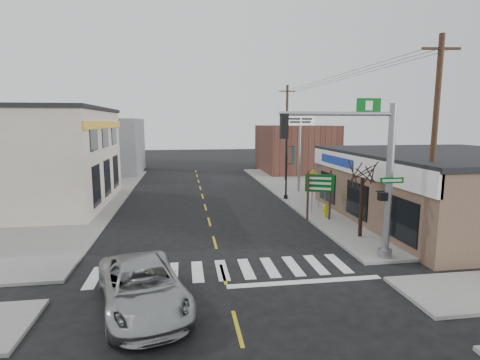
{
  "coord_description": "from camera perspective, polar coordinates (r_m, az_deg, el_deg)",
  "views": [
    {
      "loc": [
        -1.45,
        -14.06,
        5.96
      ],
      "look_at": [
        1.62,
        6.22,
        2.8
      ],
      "focal_mm": 28.0,
      "sensor_mm": 36.0,
      "label": 1
    }
  ],
  "objects": [
    {
      "name": "suv",
      "position": [
        12.87,
        -14.63,
        -15.44
      ],
      "size": [
        3.74,
        5.83,
        1.49
      ],
      "primitive_type": "imported",
      "rotation": [
        0.0,
        0.0,
        0.25
      ],
      "color": "#9C9FA1",
      "rests_on": "ground"
    },
    {
      "name": "shrub_front",
      "position": [
        20.39,
        22.84,
        -7.31
      ],
      "size": [
        1.14,
        1.14,
        0.85
      ],
      "primitive_type": "ellipsoid",
      "color": "#19381D",
      "rests_on": "sidewalk_right"
    },
    {
      "name": "crosswalk",
      "position": [
        15.71,
        -2.75,
        -13.53
      ],
      "size": [
        11.0,
        2.2,
        0.01
      ],
      "primitive_type": "cube",
      "color": "silver",
      "rests_on": "ground"
    },
    {
      "name": "utility_pole_far",
      "position": [
        38.24,
        7.12,
        7.27
      ],
      "size": [
        1.65,
        0.25,
        9.51
      ],
      "rotation": [
        0.0,
        0.0,
        0.03
      ],
      "color": "#483420",
      "rests_on": "sidewalk_right"
    },
    {
      "name": "lamp_post",
      "position": [
        28.76,
        7.21,
        2.91
      ],
      "size": [
        0.66,
        0.51,
        5.05
      ],
      "rotation": [
        0.0,
        0.0,
        -0.25
      ],
      "color": "black",
      "rests_on": "sidewalk_right"
    },
    {
      "name": "ground",
      "position": [
        15.34,
        -2.59,
        -14.11
      ],
      "size": [
        140.0,
        140.0,
        0.0
      ],
      "primitive_type": "plane",
      "color": "black",
      "rests_on": "ground"
    },
    {
      "name": "thrift_store",
      "position": [
        25.93,
        29.5,
        -1.17
      ],
      "size": [
        12.0,
        14.0,
        4.0
      ],
      "primitive_type": "cube",
      "color": "brown",
      "rests_on": "ground"
    },
    {
      "name": "bldg_distant_left",
      "position": [
        47.12,
        -20.36,
        4.86
      ],
      "size": [
        9.0,
        10.0,
        6.4
      ],
      "primitive_type": "cube",
      "color": "slate",
      "rests_on": "ground"
    },
    {
      "name": "left_building",
      "position": [
        30.45,
        -30.9,
        2.69
      ],
      "size": [
        12.0,
        12.0,
        6.8
      ],
      "primitive_type": "cube",
      "color": "#BAAD9B",
      "rests_on": "ground"
    },
    {
      "name": "guide_sign",
      "position": [
        22.82,
        12.01,
        -1.27
      ],
      "size": [
        1.72,
        0.14,
        3.0
      ],
      "rotation": [
        0.0,
        0.0,
        -0.41
      ],
      "color": "#422B1F",
      "rests_on": "sidewalk_right"
    },
    {
      "name": "fire_hydrant",
      "position": [
        24.09,
        12.88,
        -4.44
      ],
      "size": [
        0.25,
        0.25,
        0.78
      ],
      "rotation": [
        0.0,
        0.0,
        0.37
      ],
      "color": "#C7C90C",
      "rests_on": "sidewalk_right"
    },
    {
      "name": "sidewalk_left",
      "position": [
        28.71,
        -23.71,
        -3.84
      ],
      "size": [
        6.0,
        38.0,
        0.13
      ],
      "primitive_type": "cube",
      "color": "slate",
      "rests_on": "ground"
    },
    {
      "name": "ped_crossing_sign",
      "position": [
        24.56,
        11.0,
        -0.49
      ],
      "size": [
        1.11,
        0.08,
        2.86
      ],
      "rotation": [
        0.0,
        0.0,
        0.16
      ],
      "color": "gray",
      "rests_on": "sidewalk_right"
    },
    {
      "name": "traffic_signal_pole",
      "position": [
        16.68,
        19.5,
        2.13
      ],
      "size": [
        5.38,
        0.39,
        6.82
      ],
      "rotation": [
        0.0,
        0.0,
        0.0
      ],
      "color": "gray",
      "rests_on": "sidewalk_right"
    },
    {
      "name": "bldg_distant_right",
      "position": [
        46.18,
        8.38,
        4.74
      ],
      "size": [
        8.0,
        10.0,
        5.6
      ],
      "primitive_type": "cube",
      "color": "#532F26",
      "rests_on": "ground"
    },
    {
      "name": "bare_tree",
      "position": [
        19.85,
        18.26,
        1.91
      ],
      "size": [
        2.3,
        2.3,
        4.6
      ],
      "rotation": [
        0.0,
        0.0,
        0.03
      ],
      "color": "black",
      "rests_on": "sidewalk_right"
    },
    {
      "name": "shrub_back",
      "position": [
        25.85,
        16.51,
        -3.72
      ],
      "size": [
        1.09,
        1.09,
        0.81
      ],
      "primitive_type": "ellipsoid",
      "color": "black",
      "rests_on": "sidewalk_right"
    },
    {
      "name": "center_line",
      "position": [
        22.9,
        -4.71,
        -6.35
      ],
      "size": [
        0.12,
        56.0,
        0.01
      ],
      "primitive_type": "cube",
      "color": "gold",
      "rests_on": "ground"
    },
    {
      "name": "utility_pole_near",
      "position": [
        18.67,
        27.42,
        4.94
      ],
      "size": [
        1.66,
        0.25,
        9.57
      ],
      "rotation": [
        0.0,
        0.0,
        -0.13
      ],
      "color": "#413420",
      "rests_on": "sidewalk_right"
    },
    {
      "name": "sidewalk_right",
      "position": [
        29.6,
        12.27,
        -2.93
      ],
      "size": [
        6.0,
        38.0,
        0.13
      ],
      "primitive_type": "cube",
      "color": "slate",
      "rests_on": "ground"
    },
    {
      "name": "dance_center_sign",
      "position": [
        32.0,
        9.11,
        7.29
      ],
      "size": [
        3.16,
        0.2,
        6.72
      ],
      "rotation": [
        0.0,
        0.0,
        0.41
      ],
      "color": "gray",
      "rests_on": "sidewalk_right"
    }
  ]
}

